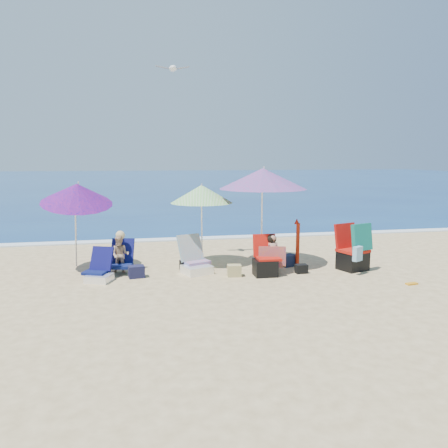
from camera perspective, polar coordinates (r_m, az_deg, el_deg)
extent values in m
plane|color=#D8BC84|center=(9.32, 3.02, -7.55)|extent=(120.00, 120.00, 0.00)
cube|color=navy|center=(53.79, -8.82, 5.68)|extent=(120.00, 80.00, 0.12)
cube|color=white|center=(14.19, -2.01, -1.85)|extent=(120.00, 0.50, 0.04)
cylinder|color=white|center=(10.43, 4.95, 0.34)|extent=(0.05, 0.05, 2.20)
cone|color=#EF1F88|center=(10.43, 5.09, 5.92)|extent=(2.78, 2.78, 0.49)
cylinder|color=white|center=(10.51, 5.25, 7.14)|extent=(0.04, 0.04, 0.13)
cylinder|color=white|center=(10.57, -2.93, -0.57)|extent=(0.04, 0.04, 1.82)
cone|color=green|center=(10.45, -2.95, 3.94)|extent=(1.68, 1.68, 0.43)
cylinder|color=silver|center=(10.41, -2.94, 4.98)|extent=(0.03, 0.03, 0.12)
cylinder|color=silver|center=(10.71, -18.80, -0.81)|extent=(0.16, 0.48, 1.81)
cone|color=#A5176A|center=(10.46, -18.68, 3.80)|extent=(1.98, 2.03, 0.84)
cylinder|color=silver|center=(10.48, -18.49, 4.95)|extent=(0.05, 0.07, 0.13)
cylinder|color=#A4200B|center=(10.59, 9.60, -2.74)|extent=(0.10, 0.10, 1.06)
cone|color=#AF1D0C|center=(10.52, 9.50, 0.37)|extent=(0.14, 0.14, 0.13)
cube|color=#0D1548|center=(9.80, -16.39, -6.05)|extent=(0.60, 0.57, 0.06)
cube|color=#0D0D4B|center=(9.88, -15.68, -4.37)|extent=(0.55, 0.43, 0.51)
cube|color=white|center=(9.68, -15.99, -6.81)|extent=(0.62, 0.59, 0.15)
cube|color=#E3505D|center=(10.20, -3.77, -4.94)|extent=(0.71, 0.67, 0.07)
cube|color=#D1764A|center=(10.25, -4.42, -3.11)|extent=(0.65, 0.51, 0.61)
cube|color=white|center=(9.96, -3.56, -5.95)|extent=(0.74, 0.70, 0.18)
cube|color=#B2150C|center=(9.78, 5.79, -4.49)|extent=(0.52, 0.47, 0.06)
cube|color=red|center=(9.91, 5.29, -2.78)|extent=(0.52, 0.16, 0.52)
cube|color=black|center=(9.79, 5.39, -5.69)|extent=(0.51, 0.45, 0.37)
cube|color=red|center=(10.63, 16.49, -3.35)|extent=(0.75, 0.71, 0.07)
cube|color=#AB100C|center=(10.74, 15.57, -1.53)|extent=(0.63, 0.36, 0.61)
cube|color=black|center=(10.67, 16.46, -4.61)|extent=(0.73, 0.69, 0.44)
cube|color=#0A7D55|center=(10.39, 17.57, -1.64)|extent=(0.58, 0.36, 0.62)
cube|color=#83B5D2|center=(10.15, 17.06, -3.74)|extent=(0.26, 0.21, 0.33)
imported|color=tan|center=(9.99, 6.34, -3.89)|extent=(0.37, 0.29, 0.88)
cube|color=#3A1073|center=(10.11, 6.27, -5.28)|extent=(0.59, 0.54, 0.06)
cube|color=#300E64|center=(9.90, 6.29, -4.17)|extent=(0.64, 0.37, 0.45)
sphere|color=black|center=(9.93, 6.26, -1.93)|extent=(0.22, 0.22, 0.22)
imported|color=tan|center=(10.15, -13.41, -3.94)|extent=(0.48, 0.41, 0.86)
cube|color=#0D174C|center=(10.16, -13.46, -5.33)|extent=(0.60, 0.56, 0.06)
cube|color=#0D0F4B|center=(10.41, -13.11, -3.41)|extent=(0.57, 0.41, 0.55)
sphere|color=#D2B679|center=(10.23, -13.40, -1.44)|extent=(0.21, 0.21, 0.21)
cube|color=#191A37|center=(9.80, -11.38, -6.12)|extent=(0.37, 0.29, 0.26)
cube|color=black|center=(10.26, -4.81, -5.39)|extent=(0.37, 0.30, 0.24)
cube|color=tan|center=(9.71, 1.35, -6.10)|extent=(0.32, 0.25, 0.26)
cube|color=#181E35|center=(10.73, 8.37, -4.72)|extent=(0.44, 0.39, 0.27)
cube|color=black|center=(10.12, 10.06, -5.78)|extent=(0.27, 0.19, 0.20)
cube|color=orange|center=(9.91, 23.32, -7.18)|extent=(0.26, 0.15, 0.03)
ellipsoid|color=white|center=(11.17, -6.69, 19.52)|extent=(0.21, 0.38, 0.14)
cube|color=gray|center=(11.18, -7.93, 19.59)|extent=(0.37, 0.13, 0.08)
cube|color=gray|center=(11.19, -5.52, 19.62)|extent=(0.37, 0.13, 0.08)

